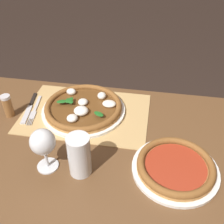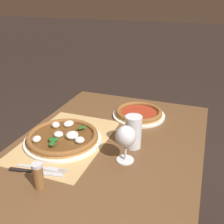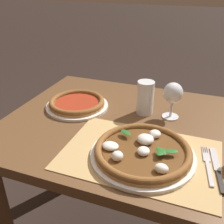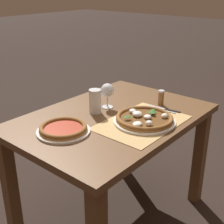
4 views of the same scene
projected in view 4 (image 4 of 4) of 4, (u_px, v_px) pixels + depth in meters
ground_plane at (112, 216)px, 2.11m from camera, size 24.00×24.00×0.00m
dining_table at (113, 134)px, 1.87m from camera, size 1.15×0.81×0.74m
paper_placemat at (142, 123)px, 1.73m from camera, size 0.52×0.35×0.00m
pizza_near at (144, 119)px, 1.73m from camera, size 0.35×0.35×0.05m
pizza_far at (63, 129)px, 1.62m from camera, size 0.28×0.28×0.04m
wine_glass at (107, 91)px, 1.90m from camera, size 0.08×0.08×0.16m
pint_glass at (95, 102)px, 1.84m from camera, size 0.07×0.07×0.15m
fork at (159, 110)px, 1.89m from camera, size 0.05×0.20×0.00m
knife at (163, 109)px, 1.91m from camera, size 0.05×0.21×0.01m
pepper_shaker at (161, 98)px, 1.97m from camera, size 0.04×0.04×0.10m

